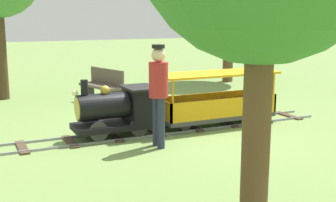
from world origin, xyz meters
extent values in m
plane|color=#75934C|center=(0.00, 0.00, 0.00)|extent=(60.00, 60.00, 0.00)
cube|color=gray|center=(-0.25, 0.11, 0.02)|extent=(0.03, 6.05, 0.04)
cube|color=gray|center=(0.25, 0.11, 0.02)|extent=(0.03, 6.05, 0.04)
cube|color=#4C3828|center=(0.00, -2.54, 0.01)|extent=(0.75, 0.14, 0.03)
cube|color=#4C3828|center=(0.00, -1.78, 0.01)|extent=(0.75, 0.14, 0.03)
cube|color=#4C3828|center=(0.00, -1.03, 0.01)|extent=(0.75, 0.14, 0.03)
cube|color=#4C3828|center=(0.00, -0.27, 0.01)|extent=(0.75, 0.14, 0.03)
cube|color=#4C3828|center=(0.00, 0.49, 0.01)|extent=(0.75, 0.14, 0.03)
cube|color=#4C3828|center=(0.00, 1.24, 0.01)|extent=(0.75, 0.14, 0.03)
cube|color=#4C3828|center=(0.00, 2.00, 0.01)|extent=(0.75, 0.14, 0.03)
cube|color=#4C3828|center=(0.00, 2.76, 0.01)|extent=(0.75, 0.14, 0.03)
cube|color=black|center=(0.00, 1.23, 0.21)|extent=(0.63, 1.40, 0.10)
cylinder|color=black|center=(0.00, 1.43, 0.56)|extent=(0.44, 0.85, 0.44)
cylinder|color=#B7932D|center=(0.00, 1.86, 0.56)|extent=(0.37, 0.02, 0.37)
cylinder|color=black|center=(0.00, 1.73, 0.90)|extent=(0.12, 0.12, 0.25)
sphere|color=#B7932D|center=(0.00, 1.38, 0.83)|extent=(0.16, 0.16, 0.16)
cube|color=black|center=(0.00, 0.76, 0.54)|extent=(0.63, 0.45, 0.55)
cube|color=black|center=(0.00, 0.76, 0.83)|extent=(0.71, 0.53, 0.04)
sphere|color=#F2EAB2|center=(0.00, 1.89, 0.82)|extent=(0.10, 0.10, 0.10)
cylinder|color=#2D2D2D|center=(-0.25, 1.58, 0.20)|extent=(0.05, 0.32, 0.32)
cylinder|color=#2D2D2D|center=(0.25, 1.58, 0.20)|extent=(0.05, 0.32, 0.32)
cylinder|color=#2D2D2D|center=(-0.25, 0.88, 0.20)|extent=(0.05, 0.32, 0.32)
cylinder|color=#2D2D2D|center=(0.25, 0.88, 0.20)|extent=(0.05, 0.32, 0.32)
cube|color=#3F3F3F|center=(0.00, -0.79, 0.18)|extent=(0.71, 2.25, 0.08)
cube|color=orange|center=(-0.33, -0.79, 0.40)|extent=(0.04, 2.25, 0.35)
cube|color=orange|center=(0.33, -0.79, 0.40)|extent=(0.04, 2.25, 0.35)
cube|color=orange|center=(0.00, 0.31, 0.40)|extent=(0.71, 0.04, 0.35)
cube|color=orange|center=(0.00, -1.90, 0.40)|extent=(0.71, 0.04, 0.35)
cylinder|color=orange|center=(-0.32, 0.28, 0.59)|extent=(0.04, 0.04, 0.75)
cylinder|color=orange|center=(0.32, 0.28, 0.59)|extent=(0.04, 0.04, 0.75)
cylinder|color=orange|center=(-0.32, -1.87, 0.59)|extent=(0.04, 0.04, 0.75)
cylinder|color=orange|center=(0.32, -1.87, 0.59)|extent=(0.04, 0.04, 0.75)
cube|color=orange|center=(0.00, -0.79, 0.99)|extent=(0.81, 2.35, 0.04)
cube|color=brown|center=(0.00, -1.52, 0.34)|extent=(0.55, 0.20, 0.24)
cube|color=brown|center=(0.00, -1.04, 0.34)|extent=(0.55, 0.20, 0.24)
cube|color=brown|center=(0.00, -0.55, 0.34)|extent=(0.55, 0.20, 0.24)
cube|color=brown|center=(0.00, -0.06, 0.34)|extent=(0.55, 0.20, 0.24)
cylinder|color=#262626|center=(-0.25, 0.00, 0.16)|extent=(0.04, 0.24, 0.24)
cylinder|color=#262626|center=(0.25, 0.00, 0.16)|extent=(0.04, 0.24, 0.24)
cylinder|color=#262626|center=(-0.25, -1.58, 0.16)|extent=(0.04, 0.24, 0.24)
cylinder|color=#262626|center=(0.25, -1.58, 0.16)|extent=(0.04, 0.24, 0.24)
cylinder|color=#282D47|center=(-0.92, 0.77, 0.40)|extent=(0.12, 0.12, 0.80)
cylinder|color=#282D47|center=(-0.74, 0.77, 0.40)|extent=(0.12, 0.12, 0.80)
cylinder|color=#B22828|center=(-0.83, 0.77, 1.08)|extent=(0.30, 0.30, 0.55)
sphere|color=beige|center=(-0.83, 0.77, 1.46)|extent=(0.22, 0.22, 0.22)
cylinder|color=black|center=(-0.83, 0.77, 1.59)|extent=(0.20, 0.20, 0.06)
cube|color=brown|center=(2.95, 0.59, 0.42)|extent=(1.36, 0.77, 0.06)
cube|color=brown|center=(3.00, 0.41, 0.62)|extent=(1.25, 0.43, 0.40)
cube|color=#333333|center=(2.41, 0.41, 0.21)|extent=(0.17, 0.33, 0.42)
cube|color=#333333|center=(3.49, 0.76, 0.21)|extent=(0.17, 0.33, 0.42)
cylinder|color=brown|center=(-3.88, 1.17, 0.98)|extent=(0.26, 0.26, 1.96)
cylinder|color=#4C3823|center=(4.56, 2.62, 1.16)|extent=(0.27, 0.27, 2.32)
cylinder|color=brown|center=(4.73, -4.09, 1.07)|extent=(0.32, 0.32, 2.14)
camera|label=1|loc=(-7.00, 3.51, 2.05)|focal=47.14mm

